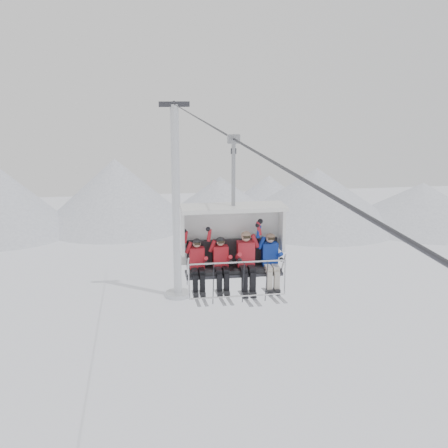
{
  "coord_description": "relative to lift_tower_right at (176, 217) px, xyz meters",
  "views": [
    {
      "loc": [
        -2.28,
        -15.29,
        14.63
      ],
      "look_at": [
        0.0,
        0.0,
        10.74
      ],
      "focal_mm": 45.0,
      "sensor_mm": 36.0,
      "label": 1
    }
  ],
  "objects": [
    {
      "name": "skier_center_right",
      "position": [
        0.32,
        -23.77,
        4.46
      ],
      "size": [
        0.44,
        1.69,
        1.72
      ],
      "color": "red",
      "rests_on": "chairlift_carrier"
    },
    {
      "name": "lift_tower_right",
      "position": [
        0.0,
        0.0,
        0.0
      ],
      "size": [
        2.0,
        1.8,
        13.48
      ],
      "color": "silver",
      "rests_on": "ground"
    },
    {
      "name": "chairlift_carrier",
      "position": [
        0.0,
        -23.46,
        4.95
      ],
      "size": [
        2.66,
        1.17,
        3.98
      ],
      "color": "black",
      "rests_on": "haul_cable"
    },
    {
      "name": "skier_far_right",
      "position": [
        0.95,
        -23.78,
        4.42
      ],
      "size": [
        0.4,
        1.69,
        1.6
      ],
      "color": "navy",
      "rests_on": "chairlift_carrier"
    },
    {
      "name": "skier_center_left",
      "position": [
        -0.34,
        -23.79,
        4.4
      ],
      "size": [
        0.38,
        1.69,
        1.54
      ],
      "color": "red",
      "rests_on": "chairlift_carrier"
    },
    {
      "name": "skier_far_left",
      "position": [
        -0.95,
        -23.79,
        4.4
      ],
      "size": [
        0.37,
        1.69,
        1.51
      ],
      "color": "#B41B26",
      "rests_on": "chairlift_carrier"
    },
    {
      "name": "haul_cable",
      "position": [
        0.0,
        -22.0,
        7.52
      ],
      "size": [
        0.06,
        50.0,
        0.06
      ],
      "primitive_type": "cylinder",
      "rotation": [
        1.57,
        0.0,
        0.0
      ],
      "color": "#2E2E33",
      "rests_on": "lift_tower_left"
    },
    {
      "name": "ridgeline",
      "position": [
        -1.58,
        20.05,
        -2.94
      ],
      "size": [
        72.0,
        21.0,
        7.0
      ],
      "color": "silver",
      "rests_on": "ground"
    }
  ]
}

